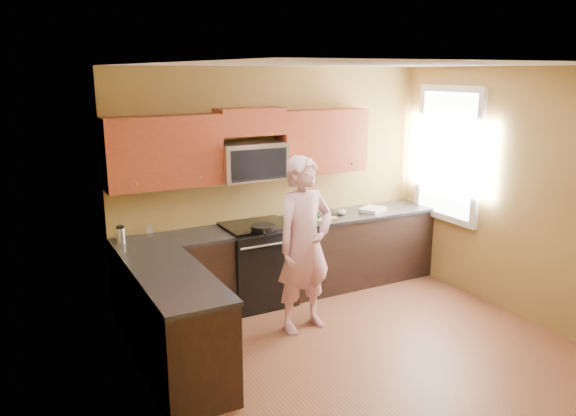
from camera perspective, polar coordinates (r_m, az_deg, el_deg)
floor at (r=5.56m, az=8.41°, el=-14.78°), size 4.00×4.00×0.00m
ceiling at (r=4.88m, az=9.55°, el=14.25°), size 4.00×4.00×0.00m
wall_back at (r=6.72m, az=-1.29°, el=2.70°), size 4.00×0.00×4.00m
wall_left at (r=4.21m, az=-13.51°, el=-4.54°), size 0.00×4.00×4.00m
wall_right at (r=6.43m, az=23.39°, el=1.04°), size 0.00×4.00×4.00m
cabinet_back_run at (r=6.70m, az=-0.09°, el=-5.40°), size 4.00×0.60×0.88m
cabinet_left_run at (r=5.16m, az=-11.38°, el=-11.80°), size 0.60×1.60×0.88m
countertop_back at (r=6.55m, az=-0.05°, el=-1.63°), size 4.00×0.62×0.04m
countertop_left at (r=4.98m, az=-11.53°, el=-7.00°), size 0.62×1.60×0.04m
stove at (r=6.50m, az=-3.12°, el=-5.71°), size 0.76×0.65×0.95m
microwave at (r=6.35m, az=-3.71°, el=2.94°), size 0.76×0.40×0.42m
upper_cab_left at (r=6.06m, az=-12.42°, el=2.10°), size 1.22×0.33×0.75m
upper_cab_right at (r=6.81m, az=3.40°, el=3.70°), size 1.12×0.33×0.75m
upper_cab_over_mw at (r=6.29m, az=-3.94°, el=8.82°), size 0.76×0.33×0.30m
window at (r=7.16m, az=16.07°, el=5.30°), size 0.06×1.06×1.66m
woman at (r=5.72m, az=1.71°, el=-3.78°), size 0.73×0.53×1.83m
frying_pan at (r=6.11m, az=-2.57°, el=-2.30°), size 0.41×0.52×0.06m
butter_tub at (r=6.53m, az=2.81°, el=-1.50°), size 0.16×0.16×0.10m
toast_slice at (r=6.72m, az=4.57°, el=-1.04°), size 0.14×0.14×0.01m
napkin_a at (r=6.51m, az=3.15°, el=-1.28°), size 0.13×0.14×0.06m
napkin_b at (r=6.91m, az=5.48°, el=-0.42°), size 0.13×0.14×0.07m
dish_towel at (r=7.11m, az=8.63°, el=-0.17°), size 0.38×0.35×0.05m
travel_mug at (r=6.00m, az=-16.65°, el=-3.49°), size 0.11×0.11×0.18m
glass_a at (r=6.17m, az=-13.97°, el=-2.27°), size 0.09×0.09×0.12m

